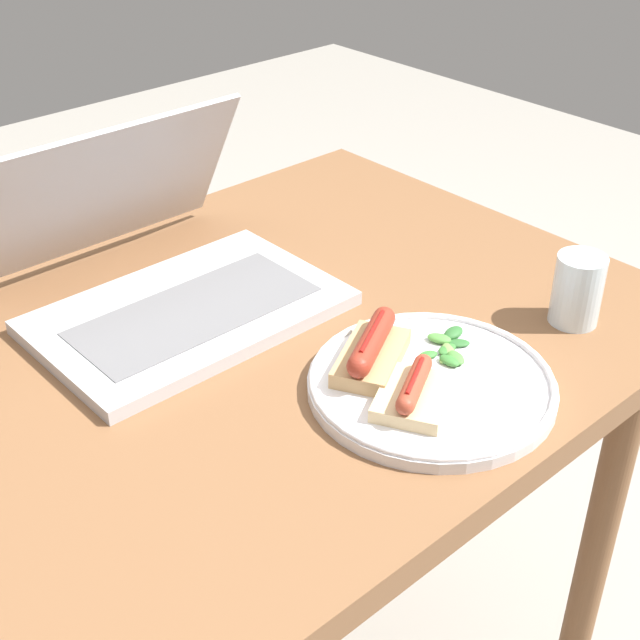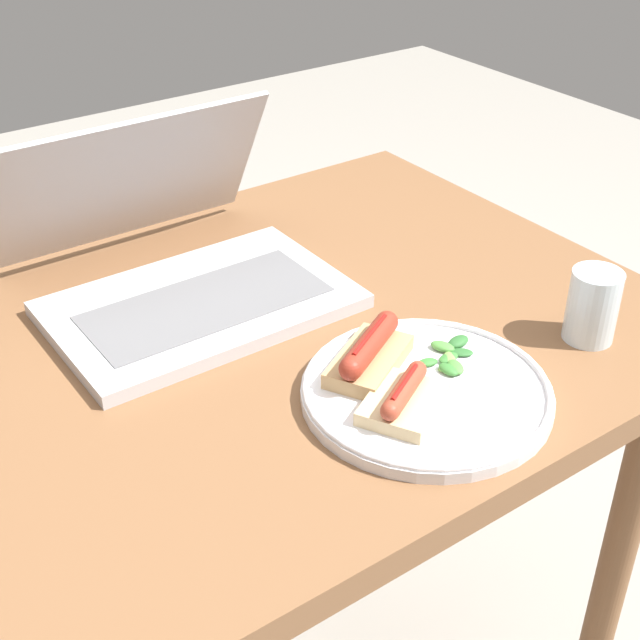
% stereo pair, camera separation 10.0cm
% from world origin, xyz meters
% --- Properties ---
extents(desk, '(1.16, 0.75, 0.78)m').
position_xyz_m(desk, '(0.00, 0.00, 0.69)').
color(desk, brown).
rests_on(desk, ground_plane).
extents(laptop, '(0.37, 0.35, 0.22)m').
position_xyz_m(laptop, '(0.04, 0.13, 0.82)').
color(laptop, '#B7B7BC').
rests_on(laptop, desk).
extents(plate, '(0.28, 0.28, 0.02)m').
position_xyz_m(plate, '(0.16, -0.22, 0.79)').
color(plate, silver).
rests_on(plate, desk).
extents(sausage_toast_left, '(0.12, 0.11, 0.04)m').
position_xyz_m(sausage_toast_left, '(0.11, -0.23, 0.80)').
color(sausage_toast_left, '#D6B784').
rests_on(sausage_toast_left, plate).
extents(sausage_toast_middle, '(0.13, 0.11, 0.05)m').
position_xyz_m(sausage_toast_middle, '(0.13, -0.15, 0.81)').
color(sausage_toast_middle, tan).
rests_on(sausage_toast_middle, plate).
extents(salad_pile, '(0.09, 0.07, 0.01)m').
position_xyz_m(salad_pile, '(0.22, -0.19, 0.79)').
color(salad_pile, '#387A33').
rests_on(salad_pile, plate).
extents(drinking_glass, '(0.06, 0.06, 0.09)m').
position_xyz_m(drinking_glass, '(0.40, -0.24, 0.82)').
color(drinking_glass, silver).
rests_on(drinking_glass, desk).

